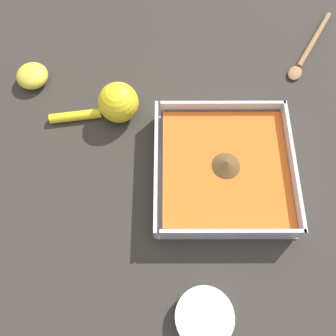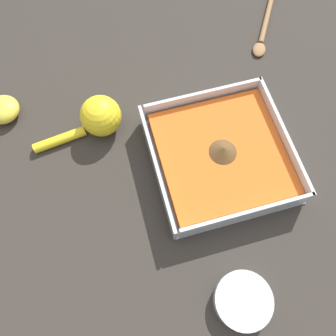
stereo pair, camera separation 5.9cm
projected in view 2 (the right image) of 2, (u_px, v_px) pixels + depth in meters
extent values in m
plane|color=#332D28|center=(226.00, 178.00, 0.62)|extent=(4.00, 4.00, 0.00)
cube|color=silver|center=(218.00, 160.00, 0.62)|extent=(0.25, 0.25, 0.01)
cube|color=silver|center=(281.00, 138.00, 0.61)|extent=(0.25, 0.01, 0.05)
cube|color=silver|center=(157.00, 170.00, 0.59)|extent=(0.25, 0.01, 0.05)
cube|color=silver|center=(243.00, 216.00, 0.55)|extent=(0.01, 0.23, 0.05)
cube|color=silver|center=(200.00, 100.00, 0.64)|extent=(0.01, 0.23, 0.05)
cube|color=orange|center=(219.00, 156.00, 0.61)|extent=(0.23, 0.23, 0.03)
cone|color=brown|center=(221.00, 151.00, 0.59)|extent=(0.05, 0.05, 0.02)
cylinder|color=silver|center=(243.00, 300.00, 0.52)|extent=(0.09, 0.09, 0.03)
cylinder|color=brown|center=(242.00, 300.00, 0.52)|extent=(0.08, 0.08, 0.02)
sphere|color=yellow|center=(101.00, 116.00, 0.62)|extent=(0.08, 0.08, 0.08)
cylinder|color=yellow|center=(60.00, 140.00, 0.64)|extent=(0.03, 0.10, 0.02)
ellipsoid|color=yellow|center=(3.00, 110.00, 0.65)|extent=(0.06, 0.06, 0.04)
ellipsoid|color=olive|center=(259.00, 50.00, 0.72)|extent=(0.05, 0.04, 0.01)
cylinder|color=olive|center=(268.00, 14.00, 0.76)|extent=(0.15, 0.10, 0.01)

